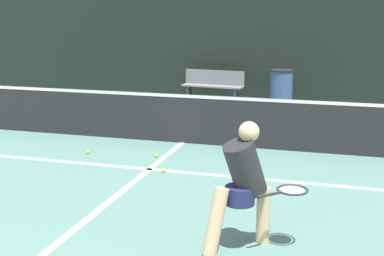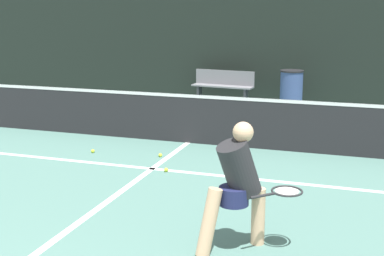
% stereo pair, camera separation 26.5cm
% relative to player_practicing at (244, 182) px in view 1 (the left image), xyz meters
% --- Properties ---
extents(court_service_line, '(8.25, 0.10, 0.01)m').
position_rel_player_practicing_xyz_m(court_service_line, '(-2.01, 2.41, -0.75)').
color(court_service_line, white).
rests_on(court_service_line, ground).
extents(court_center_mark, '(0.10, 5.46, 0.01)m').
position_rel_player_practicing_xyz_m(court_center_mark, '(-2.01, 1.49, -0.75)').
color(court_center_mark, white).
rests_on(court_center_mark, ground).
extents(net, '(11.09, 0.09, 1.07)m').
position_rel_player_practicing_xyz_m(net, '(-2.01, 4.22, -0.24)').
color(net, slate).
rests_on(net, ground).
extents(fence_back, '(24.00, 0.06, 3.41)m').
position_rel_player_practicing_xyz_m(fence_back, '(-2.01, 9.50, 0.94)').
color(fence_back, black).
rests_on(fence_back, ground).
extents(player_practicing, '(1.15, 0.81, 1.42)m').
position_rel_player_practicing_xyz_m(player_practicing, '(0.00, 0.00, 0.00)').
color(player_practicing, '#DBAD84').
rests_on(player_practicing, ground).
extents(tennis_ball_scattered_1, '(0.07, 0.07, 0.07)m').
position_rel_player_practicing_xyz_m(tennis_ball_scattered_1, '(-2.15, 3.12, -0.72)').
color(tennis_ball_scattered_1, '#D1E033').
rests_on(tennis_ball_scattered_1, ground).
extents(tennis_ball_scattered_2, '(0.07, 0.07, 0.07)m').
position_rel_player_practicing_xyz_m(tennis_ball_scattered_2, '(-1.74, 2.34, -0.72)').
color(tennis_ball_scattered_2, '#D1E033').
rests_on(tennis_ball_scattered_2, ground).
extents(tennis_ball_scattered_4, '(0.07, 0.07, 0.07)m').
position_rel_player_practicing_xyz_m(tennis_ball_scattered_4, '(-3.40, 2.98, -0.72)').
color(tennis_ball_scattered_4, '#D1E033').
rests_on(tennis_ball_scattered_4, ground).
extents(courtside_bench, '(1.75, 0.56, 0.86)m').
position_rel_player_practicing_xyz_m(courtside_bench, '(-2.56, 8.85, -0.28)').
color(courtside_bench, slate).
rests_on(courtside_bench, ground).
extents(trash_bin, '(0.61, 0.61, 0.97)m').
position_rel_player_practicing_xyz_m(trash_bin, '(-0.67, 8.66, -0.27)').
color(trash_bin, '#384C7F').
rests_on(trash_bin, ground).
extents(parked_car, '(1.77, 4.62, 1.51)m').
position_rel_player_practicing_xyz_m(parked_car, '(-5.89, 13.20, -0.12)').
color(parked_car, black).
rests_on(parked_car, ground).
extents(building_far, '(36.00, 2.40, 4.74)m').
position_rel_player_practicing_xyz_m(building_far, '(-2.01, 25.17, 1.62)').
color(building_far, '#B2ADA3').
rests_on(building_far, ground).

